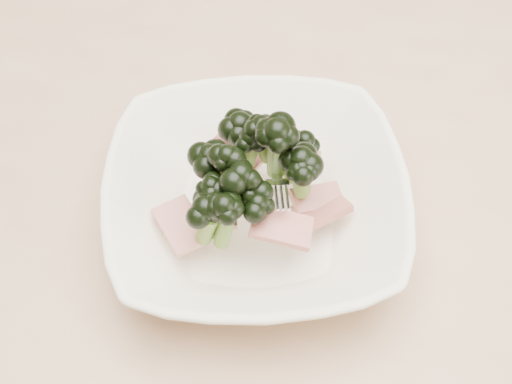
% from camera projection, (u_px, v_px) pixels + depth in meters
% --- Properties ---
extents(dining_table, '(1.20, 0.80, 0.75)m').
position_uv_depth(dining_table, '(311.00, 246.00, 0.76)').
color(dining_table, tan).
rests_on(dining_table, ground).
extents(broccoli_dish, '(0.34, 0.34, 0.12)m').
position_uv_depth(broccoli_dish, '(255.00, 199.00, 0.63)').
color(broccoli_dish, white).
rests_on(broccoli_dish, dining_table).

